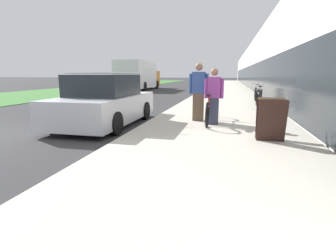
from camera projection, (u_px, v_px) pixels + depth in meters
name	position (u px, v px, depth m)	size (l,w,h in m)	color
sidewalk_slab	(227.00, 90.00, 24.94)	(4.23, 70.00, 0.14)	#BCB5A5
storefront_facade	(291.00, 68.00, 30.57)	(10.01, 70.00, 4.56)	silver
lawn_strip	(109.00, 87.00, 31.87)	(7.77, 70.00, 0.03)	#3D7533
tandem_bicycle	(210.00, 110.00, 7.61)	(0.52, 2.36, 0.85)	black
person_rider	(214.00, 97.00, 7.22)	(0.52, 0.21, 1.54)	#33384C
person_bystander	(199.00, 92.00, 7.81)	(0.58, 0.23, 1.71)	brown
bike_rack_hoop	(260.00, 98.00, 9.79)	(0.05, 0.60, 0.84)	black
cruiser_bike_nearest	(259.00, 98.00, 10.93)	(0.52, 1.88, 0.94)	black
cruiser_bike_middle	(257.00, 94.00, 13.26)	(0.52, 1.82, 0.91)	black
sandwich_board_sign	(271.00, 119.00, 5.51)	(0.56, 0.56, 0.90)	#331E19
parked_sedan_curbside	(105.00, 103.00, 7.87)	(1.97, 4.02, 1.57)	silver
moving_truck	(139.00, 75.00, 25.82)	(2.53, 7.40, 2.74)	orange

